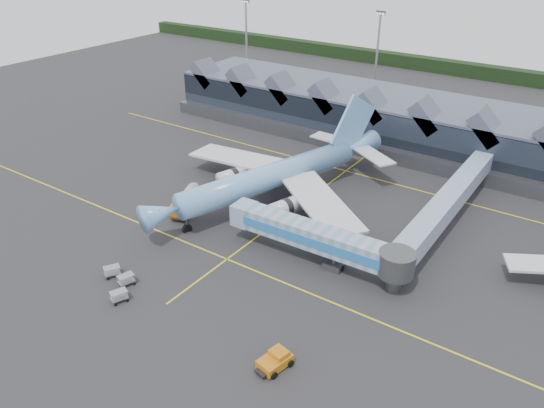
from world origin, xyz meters
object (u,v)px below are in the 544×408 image
Objects in this scene: main_airliner at (277,174)px; pushback_tug at (275,360)px; fuel_truck at (186,200)px; jet_bridge at (327,242)px.

main_airliner reaches higher than pushback_tug.
pushback_tug is (31.55, -20.53, -0.93)m from fuel_truck.
jet_bridge is 20.24m from pushback_tug.
main_airliner is at bearing 141.11° from jet_bridge.
main_airliner is 38.88m from pushback_tug.
jet_bridge is at bearing -20.05° from main_airliner.
jet_bridge is at bearing 115.89° from pushback_tug.
main_airliner reaches higher than jet_bridge.
jet_bridge is 26.92m from fuel_truck.
pushback_tug is at bearing -39.02° from main_airliner.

